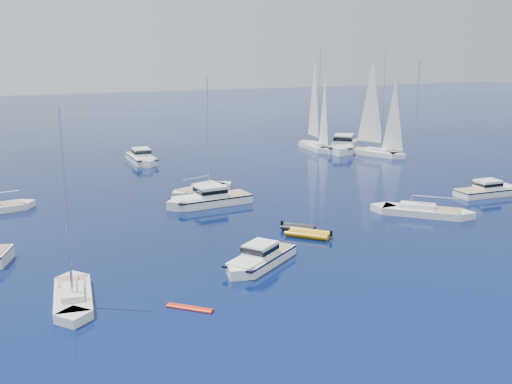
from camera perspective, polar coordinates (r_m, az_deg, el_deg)
ground at (r=39.13m, az=16.99°, el=-11.10°), size 400.00×400.00×0.00m
motor_cruiser_left at (r=45.85m, az=0.28°, el=-6.84°), size 8.05×6.73×2.13m
motor_cruiser_centre at (r=63.22m, az=-4.42°, el=-1.21°), size 9.95×3.84×2.55m
motor_cruiser_far_r at (r=71.87m, az=20.81°, el=-0.28°), size 8.56×2.92×2.22m
motor_cruiser_distant at (r=97.82m, az=8.13°, el=3.86°), size 10.43×11.89×3.20m
motor_cruiser_horizon at (r=88.22m, az=-10.57°, el=2.74°), size 3.11×9.73×2.54m
sailboat_fore at (r=41.32m, az=-16.68°, el=-9.75°), size 3.43×9.09×13.03m
sailboat_mid_r at (r=61.45m, az=15.17°, el=-2.07°), size 9.28×9.20×15.25m
sailboat_centre at (r=68.95m, az=-4.98°, el=-0.00°), size 9.19×5.21×13.13m
sailboat_sails_r at (r=94.38m, az=11.00°, el=3.40°), size 6.93×11.18×16.09m
sailboat_sails_far at (r=98.91m, az=5.56°, el=4.03°), size 4.00×11.24×16.16m
tender_yellow at (r=52.80m, az=4.92°, el=-4.15°), size 4.29×4.41×0.95m
tender_grey_near at (r=54.49m, az=3.97°, el=-3.58°), size 3.40×3.36×0.95m
kayak_orange at (r=38.81m, az=-6.17°, el=-10.78°), size 2.57×2.50×0.30m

